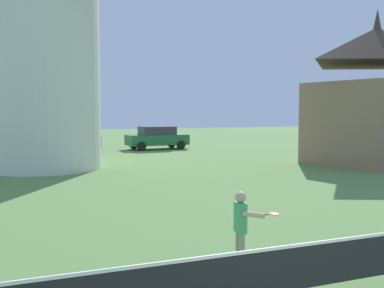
{
  "coord_description": "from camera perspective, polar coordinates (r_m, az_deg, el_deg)",
  "views": [
    {
      "loc": [
        -2.9,
        -2.52,
        2.66
      ],
      "look_at": [
        -0.32,
        4.07,
        2.12
      ],
      "focal_mm": 41.64,
      "sensor_mm": 36.0,
      "label": 1
    }
  ],
  "objects": [
    {
      "name": "chapel",
      "position": [
        23.86,
        22.39,
        5.5
      ],
      "size": [
        7.15,
        5.87,
        7.6
      ],
      "color": "#937056",
      "rests_on": "ground_plane"
    },
    {
      "name": "player_far",
      "position": [
        7.73,
        6.38,
        -10.13
      ],
      "size": [
        0.72,
        0.61,
        1.29
      ],
      "color": "#9E937F",
      "rests_on": "ground_plane"
    },
    {
      "name": "parked_car_red",
      "position": [
        29.39,
        -15.84,
        0.56
      ],
      "size": [
        4.28,
        2.34,
        1.56
      ],
      "color": "red",
      "rests_on": "ground_plane"
    },
    {
      "name": "tennis_net",
      "position": [
        5.62,
        7.78,
        -16.2
      ],
      "size": [
        6.0,
        0.06,
        1.1
      ],
      "color": "black",
      "rests_on": "ground_plane"
    },
    {
      "name": "parked_car_green",
      "position": [
        30.52,
        -4.49,
        0.85
      ],
      "size": [
        4.23,
        2.07,
        1.56
      ],
      "color": "#1E6638",
      "rests_on": "ground_plane"
    }
  ]
}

